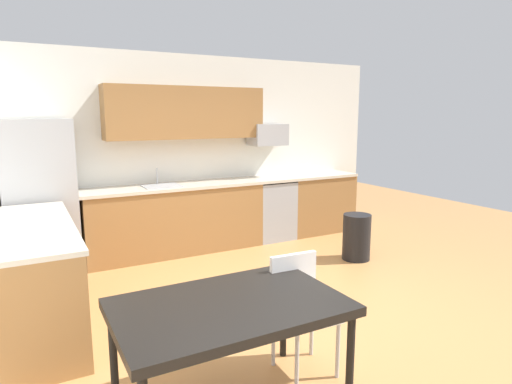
# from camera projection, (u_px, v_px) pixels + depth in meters

# --- Properties ---
(ground_plane) EXTENTS (12.00, 12.00, 0.00)m
(ground_plane) POSITION_uv_depth(u_px,v_px,m) (304.00, 307.00, 4.30)
(ground_plane) COLOR #B77F47
(wall_back) EXTENTS (5.80, 0.10, 2.70)m
(wall_back) POSITION_uv_depth(u_px,v_px,m) (202.00, 151.00, 6.36)
(wall_back) COLOR silver
(wall_back) RESTS_ON ground
(cabinet_run_back) EXTENTS (2.41, 0.60, 0.90)m
(cabinet_run_back) POSITION_uv_depth(u_px,v_px,m) (176.00, 220.00, 5.96)
(cabinet_run_back) COLOR olive
(cabinet_run_back) RESTS_ON ground
(cabinet_run_back_right) EXTENTS (1.14, 0.60, 0.90)m
(cabinet_run_back_right) POSITION_uv_depth(u_px,v_px,m) (317.00, 204.00, 7.08)
(cabinet_run_back_right) COLOR olive
(cabinet_run_back_right) RESTS_ON ground
(cabinet_run_left) EXTENTS (0.60, 2.00, 0.90)m
(cabinet_run_left) POSITION_uv_depth(u_px,v_px,m) (38.00, 279.00, 3.84)
(cabinet_run_left) COLOR olive
(cabinet_run_left) RESTS_ON ground
(countertop_back) EXTENTS (4.80, 0.64, 0.04)m
(countertop_back) POSITION_uv_depth(u_px,v_px,m) (212.00, 183.00, 6.13)
(countertop_back) COLOR beige
(countertop_back) RESTS_ON cabinet_run_back
(countertop_left) EXTENTS (0.64, 2.00, 0.04)m
(countertop_left) POSITION_uv_depth(u_px,v_px,m) (33.00, 227.00, 3.75)
(countertop_left) COLOR beige
(countertop_left) RESTS_ON cabinet_run_left
(upper_cabinets_back) EXTENTS (2.20, 0.34, 0.70)m
(upper_cabinets_back) POSITION_uv_depth(u_px,v_px,m) (187.00, 113.00, 5.93)
(upper_cabinets_back) COLOR olive
(refrigerator) EXTENTS (0.76, 0.70, 1.83)m
(refrigerator) POSITION_uv_depth(u_px,v_px,m) (40.00, 199.00, 5.04)
(refrigerator) COLOR #9EA0A5
(refrigerator) RESTS_ON ground
(oven_range) EXTENTS (0.60, 0.60, 0.91)m
(oven_range) POSITION_uv_depth(u_px,v_px,m) (270.00, 209.00, 6.67)
(oven_range) COLOR #999BA0
(oven_range) RESTS_ON ground
(microwave) EXTENTS (0.54, 0.36, 0.32)m
(microwave) POSITION_uv_depth(u_px,v_px,m) (268.00, 135.00, 6.56)
(microwave) COLOR #9EA0A5
(sink_basin) EXTENTS (0.48, 0.40, 0.14)m
(sink_basin) POSITION_uv_depth(u_px,v_px,m) (161.00, 190.00, 5.80)
(sink_basin) COLOR #A5A8AD
(sink_basin) RESTS_ON countertop_back
(sink_faucet) EXTENTS (0.02, 0.02, 0.24)m
(sink_faucet) POSITION_uv_depth(u_px,v_px,m) (157.00, 177.00, 5.93)
(sink_faucet) COLOR #B2B5BA
(sink_faucet) RESTS_ON countertop_back
(dining_table) EXTENTS (1.40, 0.90, 0.73)m
(dining_table) POSITION_uv_depth(u_px,v_px,m) (230.00, 312.00, 2.69)
(dining_table) COLOR black
(dining_table) RESTS_ON ground
(chair_near_table) EXTENTS (0.42, 0.42, 0.85)m
(chair_near_table) POSITION_uv_depth(u_px,v_px,m) (300.00, 303.00, 3.21)
(chair_near_table) COLOR white
(chair_near_table) RESTS_ON ground
(trash_bin) EXTENTS (0.36, 0.36, 0.60)m
(trash_bin) POSITION_uv_depth(u_px,v_px,m) (357.00, 237.00, 5.69)
(trash_bin) COLOR black
(trash_bin) RESTS_ON ground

